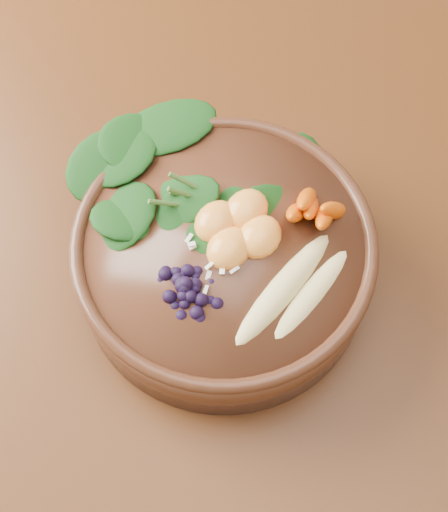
{
  "coord_description": "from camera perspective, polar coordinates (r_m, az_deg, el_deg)",
  "views": [
    {
      "loc": [
        0.14,
        -0.37,
        1.45
      ],
      "look_at": [
        -0.05,
        -0.1,
        0.8
      ],
      "focal_mm": 50.0,
      "sensor_mm": 36.0,
      "label": 1
    }
  ],
  "objects": [
    {
      "name": "coconut_flakes",
      "position": [
        0.69,
        -0.98,
        -0.0
      ],
      "size": [
        0.1,
        0.08,
        0.01
      ],
      "primitive_type": null,
      "rotation": [
        0.0,
        0.0,
        -0.09
      ],
      "color": "white",
      "rests_on": "stoneware_bowl"
    },
    {
      "name": "kale_heap",
      "position": [
        0.72,
        0.3,
        7.51
      ],
      "size": [
        0.21,
        0.2,
        0.05
      ],
      "primitive_type": null,
      "rotation": [
        0.0,
        0.0,
        -0.09
      ],
      "color": "#134212",
      "rests_on": "stoneware_bowl"
    },
    {
      "name": "mandarin_cluster",
      "position": [
        0.69,
        1.13,
        2.73
      ],
      "size": [
        0.1,
        0.1,
        0.03
      ],
      "primitive_type": null,
      "rotation": [
        0.0,
        0.0,
        -0.09
      ],
      "color": "orange",
      "rests_on": "stoneware_bowl"
    },
    {
      "name": "banana_halves",
      "position": [
        0.67,
        6.02,
        -2.29
      ],
      "size": [
        0.07,
        0.17,
        0.03
      ],
      "rotation": [
        0.0,
        0.0,
        -0.09
      ],
      "color": "#E0CC84",
      "rests_on": "stoneware_bowl"
    },
    {
      "name": "carrot_cluster",
      "position": [
        0.68,
        7.92,
        4.83
      ],
      "size": [
        0.07,
        0.07,
        0.08
      ],
      "primitive_type": null,
      "rotation": [
        0.0,
        0.0,
        -0.09
      ],
      "color": "#F76304",
      "rests_on": "stoneware_bowl"
    },
    {
      "name": "dining_table",
      "position": [
        0.89,
        6.19,
        -0.73
      ],
      "size": [
        1.6,
        0.9,
        0.75
      ],
      "color": "#331C0C",
      "rests_on": "ground"
    },
    {
      "name": "ground",
      "position": [
        1.5,
        3.72,
        -11.68
      ],
      "size": [
        4.0,
        4.0,
        0.0
      ],
      "primitive_type": "plane",
      "color": "#381E0F",
      "rests_on": "ground"
    },
    {
      "name": "blueberry_pile",
      "position": [
        0.66,
        -3.27,
        -1.91
      ],
      "size": [
        0.15,
        0.12,
        0.04
      ],
      "primitive_type": null,
      "rotation": [
        0.0,
        0.0,
        -0.09
      ],
      "color": "black",
      "rests_on": "stoneware_bowl"
    },
    {
      "name": "stoneware_bowl",
      "position": [
        0.73,
        -0.0,
        -0.35
      ],
      "size": [
        0.33,
        0.33,
        0.08
      ],
      "primitive_type": "cylinder",
      "rotation": [
        0.0,
        0.0,
        -0.09
      ],
      "color": "#4E2A1A",
      "rests_on": "dining_table"
    }
  ]
}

